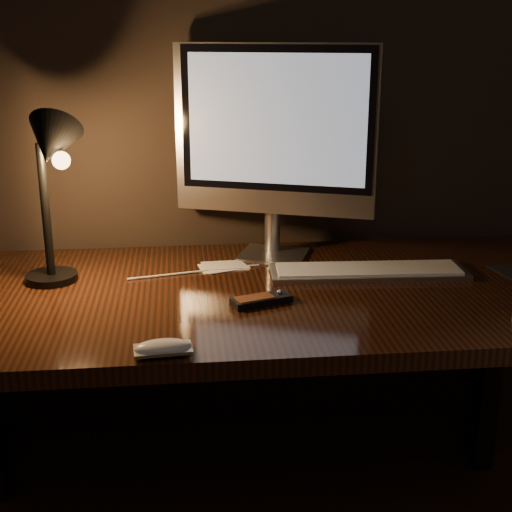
{
  "coord_description": "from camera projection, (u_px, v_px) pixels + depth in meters",
  "views": [
    {
      "loc": [
        -0.17,
        0.29,
        1.33
      ],
      "look_at": [
        -0.02,
        1.73,
        0.87
      ],
      "focal_mm": 50.0,
      "sensor_mm": 36.0,
      "label": 1
    }
  ],
  "objects": [
    {
      "name": "media_remote",
      "position": [
        261.0,
        300.0,
        1.58
      ],
      "size": [
        0.14,
        0.09,
        0.02
      ],
      "rotation": [
        0.0,
        0.0,
        0.33
      ],
      "color": "black",
      "rests_on": "desk"
    },
    {
      "name": "monitor",
      "position": [
        275.0,
        135.0,
        1.81
      ],
      "size": [
        0.5,
        0.21,
        0.55
      ],
      "rotation": [
        0.0,
        0.0,
        -0.36
      ],
      "color": "silver",
      "rests_on": "desk"
    },
    {
      "name": "desk_lamp",
      "position": [
        51.0,
        168.0,
        1.61
      ],
      "size": [
        0.19,
        0.21,
        0.42
      ],
      "rotation": [
        0.0,
        0.0,
        0.26
      ],
      "color": "black",
      "rests_on": "desk"
    },
    {
      "name": "desk",
      "position": [
        255.0,
        328.0,
        1.78
      ],
      "size": [
        1.6,
        0.75,
        0.75
      ],
      "color": "black",
      "rests_on": "ground"
    },
    {
      "name": "cable",
      "position": [
        262.0,
        270.0,
        1.8
      ],
      "size": [
        0.65,
        0.01,
        0.01
      ],
      "primitive_type": "cylinder",
      "rotation": [
        0.0,
        1.57,
        0.01
      ],
      "color": "white",
      "rests_on": "desk"
    },
    {
      "name": "papers",
      "position": [
        223.0,
        267.0,
        1.82
      ],
      "size": [
        0.13,
        0.1,
        0.01
      ],
      "primitive_type": "cube",
      "rotation": [
        0.0,
        0.0,
        0.17
      ],
      "color": "white",
      "rests_on": "desk"
    },
    {
      "name": "keyboard",
      "position": [
        368.0,
        271.0,
        1.77
      ],
      "size": [
        0.49,
        0.16,
        0.02
      ],
      "primitive_type": "cube",
      "rotation": [
        0.0,
        0.0,
        -0.05
      ],
      "color": "silver",
      "rests_on": "desk"
    },
    {
      "name": "mouse",
      "position": [
        163.0,
        350.0,
        1.33
      ],
      "size": [
        0.11,
        0.07,
        0.02
      ],
      "primitive_type": "ellipsoid",
      "rotation": [
        0.0,
        0.0,
        0.09
      ],
      "color": "white",
      "rests_on": "desk"
    }
  ]
}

